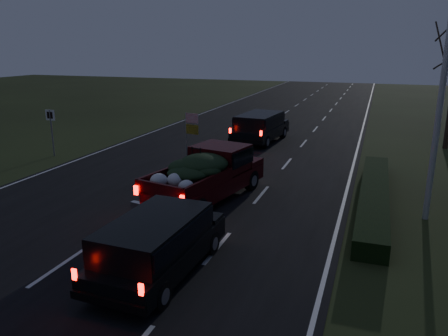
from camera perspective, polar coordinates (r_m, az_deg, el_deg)
The scene contains 8 objects.
ground at distance 16.42m, azimuth -9.69°, elevation -4.84°, with size 120.00×120.00×0.00m, color black.
road_asphalt at distance 16.41m, azimuth -9.69°, elevation -4.81°, with size 14.00×120.00×0.02m, color black.
hedge_row at distance 17.23m, azimuth 19.00°, elevation -3.44°, with size 1.00×10.00×0.60m, color black.
light_pole at distance 15.48m, azimuth 27.12°, elevation 13.25°, with size 0.50×0.90×9.16m.
route_sign at distance 24.78m, azimuth -21.64°, elevation 5.20°, with size 0.55×0.08×2.50m.
pickup_truck at distance 16.55m, azimuth -2.21°, elevation -0.48°, with size 3.16×5.84×2.91m.
lead_suv at distance 26.69m, azimuth 4.73°, elevation 5.67°, with size 2.56×5.16×1.43m.
rear_suv at distance 11.26m, azimuth -8.77°, elevation -9.30°, with size 2.11×4.52×1.28m.
Camera 1 is at (7.64, -13.37, 5.68)m, focal length 35.00 mm.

